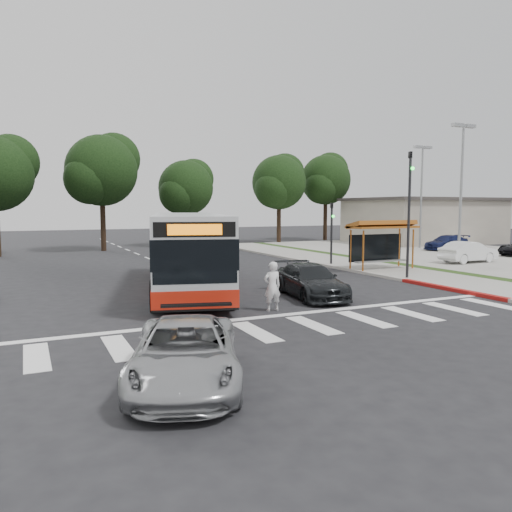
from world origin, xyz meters
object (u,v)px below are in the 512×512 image
transit_bus (188,252)px  dark_sedan (311,281)px  silver_suv_south (185,353)px  pedestrian (272,286)px

transit_bus → dark_sedan: size_ratio=2.81×
dark_sedan → transit_bus: bearing=140.7°
transit_bus → dark_sedan: 5.91m
transit_bus → silver_suv_south: size_ratio=2.76×
pedestrian → silver_suv_south: size_ratio=0.37×
dark_sedan → silver_suv_south: 10.85m
pedestrian → silver_suv_south: 7.72m
transit_bus → pedestrian: transit_bus is taller
pedestrian → silver_suv_south: bearing=51.1°
silver_suv_south → dark_sedan: bearing=64.3°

